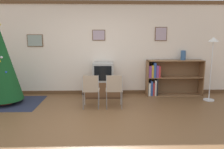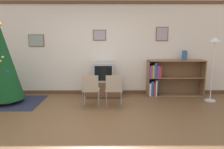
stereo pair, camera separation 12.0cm
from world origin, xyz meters
name	(u,v)px [view 1 (the left image)]	position (x,y,z in m)	size (l,w,h in m)	color
ground_plane	(95,125)	(0.00, 0.00, 0.00)	(24.00, 24.00, 0.00)	brown
wall_back	(98,49)	(0.00, 2.39, 1.35)	(8.96, 0.11, 2.70)	silver
area_rug	(6,103)	(-2.37, 1.46, 0.00)	(1.80, 1.35, 0.01)	#23283D
christmas_tree	(2,64)	(-2.37, 1.46, 1.02)	(0.92, 0.92, 2.03)	maroon
tv_console	(103,89)	(0.14, 2.05, 0.23)	(1.00, 0.55, 0.46)	#4C311E
television	(103,72)	(0.14, 2.05, 0.72)	(0.57, 0.54, 0.52)	#9E9E99
folding_chair_left	(91,89)	(-0.14, 1.01, 0.47)	(0.40, 0.40, 0.82)	tan
folding_chair_right	(114,89)	(0.42, 1.01, 0.47)	(0.40, 0.40, 0.82)	tan
bookshelf	(165,78)	(1.93, 2.16, 0.51)	(1.62, 0.36, 1.03)	olive
vase	(183,55)	(2.46, 2.20, 1.17)	(0.14, 0.14, 0.28)	#335684
standing_lamp	(212,52)	(3.00, 1.58, 1.30)	(0.28, 0.28, 1.69)	silver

